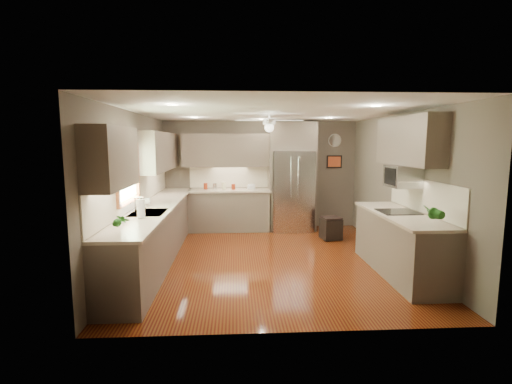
{
  "coord_description": "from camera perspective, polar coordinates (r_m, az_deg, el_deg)",
  "views": [
    {
      "loc": [
        -0.59,
        -6.18,
        2.01
      ],
      "look_at": [
        -0.21,
        0.6,
        1.09
      ],
      "focal_mm": 26.0,
      "sensor_mm": 36.0,
      "label": 1
    }
  ],
  "objects": [
    {
      "name": "canister_c",
      "position": [
        8.43,
        -4.97,
        0.98
      ],
      "size": [
        0.12,
        0.12,
        0.16
      ],
      "primitive_type": "cylinder",
      "rotation": [
        0.0,
        0.0,
        0.18
      ],
      "color": "beige",
      "rests_on": "back_run"
    },
    {
      "name": "wall_front",
      "position": [
        3.8,
        5.8,
        -3.88
      ],
      "size": [
        4.5,
        0.0,
        4.5
      ],
      "primitive_type": "plane",
      "rotation": [
        -1.57,
        0.0,
        0.0
      ],
      "color": "brown",
      "rests_on": "ground"
    },
    {
      "name": "right_run",
      "position": [
        6.13,
        21.35,
        -7.26
      ],
      "size": [
        0.7,
        2.2,
        1.45
      ],
      "color": "brown",
      "rests_on": "ground"
    },
    {
      "name": "left_run",
      "position": [
        6.65,
        -15.03,
        -5.84
      ],
      "size": [
        0.65,
        4.7,
        1.45
      ],
      "color": "brown",
      "rests_on": "ground"
    },
    {
      "name": "sink",
      "position": [
        5.94,
        -16.23,
        -3.33
      ],
      "size": [
        0.5,
        0.7,
        0.32
      ],
      "color": "silver",
      "rests_on": "left_run"
    },
    {
      "name": "ceiling_fan",
      "position": [
        6.51,
        2.03,
        10.52
      ],
      "size": [
        1.18,
        1.18,
        0.32
      ],
      "color": "white",
      "rests_on": "ceiling"
    },
    {
      "name": "window",
      "position": [
        5.93,
        -19.18,
        2.81
      ],
      "size": [
        0.05,
        1.12,
        0.92
      ],
      "color": "#BFF2B2",
      "rests_on": "wall_left"
    },
    {
      "name": "microwave",
      "position": [
        6.23,
        21.66,
        2.26
      ],
      "size": [
        0.43,
        0.55,
        0.34
      ],
      "color": "silver",
      "rests_on": "wall_right"
    },
    {
      "name": "wall_back",
      "position": [
        8.73,
        0.69,
        2.69
      ],
      "size": [
        4.5,
        0.0,
        4.5
      ],
      "primitive_type": "plane",
      "rotation": [
        1.57,
        0.0,
        0.0
      ],
      "color": "brown",
      "rests_on": "ground"
    },
    {
      "name": "potted_plant_right",
      "position": [
        5.25,
        25.47,
        -2.89
      ],
      "size": [
        0.23,
        0.2,
        0.35
      ],
      "primitive_type": "imported",
      "rotation": [
        0.0,
        0.0,
        0.28
      ],
      "color": "#215F1B",
      "rests_on": "right_run"
    },
    {
      "name": "potted_plant_left",
      "position": [
        4.62,
        -20.19,
        -4.24
      ],
      "size": [
        0.17,
        0.12,
        0.31
      ],
      "primitive_type": "imported",
      "rotation": [
        0.0,
        0.0,
        -0.09
      ],
      "color": "#215F1B",
      "rests_on": "left_run"
    },
    {
      "name": "refrigerator",
      "position": [
        8.48,
        5.57,
        2.08
      ],
      "size": [
        1.06,
        0.75,
        2.45
      ],
      "color": "silver",
      "rests_on": "ground"
    },
    {
      "name": "wall_right",
      "position": [
        6.84,
        21.35,
        0.78
      ],
      "size": [
        0.0,
        5.0,
        5.0
      ],
      "primitive_type": "plane",
      "rotation": [
        1.57,
        0.0,
        -1.57
      ],
      "color": "brown",
      "rests_on": "ground"
    },
    {
      "name": "canister_a",
      "position": [
        8.47,
        -7.76,
        0.9
      ],
      "size": [
        0.09,
        0.09,
        0.14
      ],
      "primitive_type": "cylinder",
      "rotation": [
        0.0,
        0.0,
        0.02
      ],
      "color": "maroon",
      "rests_on": "back_run"
    },
    {
      "name": "floor",
      "position": [
        6.52,
        2.18,
        -10.26
      ],
      "size": [
        5.0,
        5.0,
        0.0
      ],
      "primitive_type": "plane",
      "color": "#451109",
      "rests_on": "ground"
    },
    {
      "name": "stool",
      "position": [
        7.87,
        11.45,
        -5.48
      ],
      "size": [
        0.43,
        0.43,
        0.46
      ],
      "color": "black",
      "rests_on": "ground"
    },
    {
      "name": "canister_d",
      "position": [
        8.43,
        -3.5,
        0.79
      ],
      "size": [
        0.12,
        0.12,
        0.13
      ],
      "primitive_type": "cylinder",
      "rotation": [
        0.0,
        0.0,
        -0.38
      ],
      "color": "maroon",
      "rests_on": "back_run"
    },
    {
      "name": "framed_print",
      "position": [
        8.98,
        11.95,
        4.58
      ],
      "size": [
        0.36,
        0.03,
        0.3
      ],
      "color": "black",
      "rests_on": "wall_back"
    },
    {
      "name": "recessed_lights",
      "position": [
        6.62,
        1.61,
        11.88
      ],
      "size": [
        2.84,
        3.14,
        0.01
      ],
      "color": "white",
      "rests_on": "ceiling"
    },
    {
      "name": "back_run",
      "position": [
        8.52,
        -4.06,
        -2.65
      ],
      "size": [
        1.85,
        0.65,
        1.45
      ],
      "color": "brown",
      "rests_on": "ground"
    },
    {
      "name": "wall_clock",
      "position": [
        8.97,
        12.03,
        7.77
      ],
      "size": [
        0.3,
        0.03,
        0.3
      ],
      "color": "white",
      "rests_on": "wall_back"
    },
    {
      "name": "soap_bottle",
      "position": [
        6.51,
        -16.3,
        -1.28
      ],
      "size": [
        0.09,
        0.09,
        0.18
      ],
      "primitive_type": "imported",
      "rotation": [
        0.0,
        0.0,
        0.13
      ],
      "color": "white",
      "rests_on": "left_run"
    },
    {
      "name": "bowl",
      "position": [
        8.49,
        -0.73,
        0.6
      ],
      "size": [
        0.21,
        0.21,
        0.05
      ],
      "primitive_type": "imported",
      "rotation": [
        0.0,
        0.0,
        0.12
      ],
      "color": "beige",
      "rests_on": "back_run"
    },
    {
      "name": "uppers",
      "position": [
        6.89,
        -4.49,
        6.51
      ],
      "size": [
        4.5,
        4.7,
        0.95
      ],
      "color": "brown",
      "rests_on": "wall_left"
    },
    {
      "name": "paper_towel",
      "position": [
        5.48,
        -17.3,
        -2.44
      ],
      "size": [
        0.11,
        0.11,
        0.28
      ],
      "color": "white",
      "rests_on": "left_run"
    },
    {
      "name": "canister_b",
      "position": [
        8.5,
        -6.32,
        0.88
      ],
      "size": [
        0.11,
        0.11,
        0.14
      ],
      "primitive_type": "cylinder",
      "rotation": [
        0.0,
        0.0,
        0.25
      ],
      "color": "silver",
      "rests_on": "back_run"
    },
    {
      "name": "wall_left",
      "position": [
        6.44,
        -18.11,
        0.53
      ],
      "size": [
        0.0,
        5.0,
        5.0
      ],
      "primitive_type": "plane",
      "rotation": [
        1.57,
        0.0,
        1.57
      ],
      "color": "brown",
      "rests_on": "ground"
    },
    {
      "name": "ceiling",
      "position": [
        6.23,
        2.3,
        12.19
      ],
      "size": [
        5.0,
        5.0,
        0.0
      ],
      "primitive_type": "plane",
      "rotation": [
        3.14,
        0.0,
        0.0
      ],
      "color": "white",
      "rests_on": "ground"
    }
  ]
}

